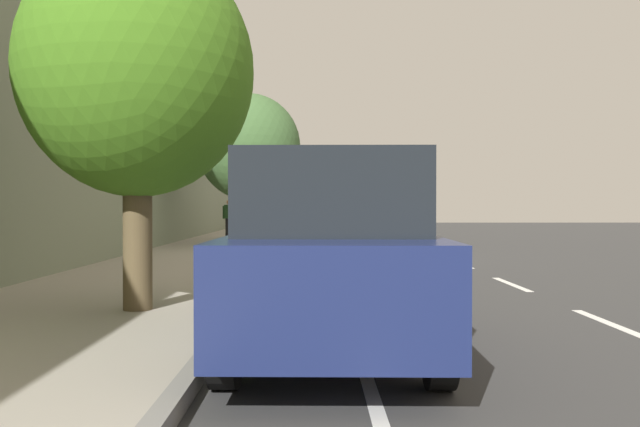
{
  "coord_description": "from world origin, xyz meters",
  "views": [
    {
      "loc": [
        0.91,
        19.09,
        1.5
      ],
      "look_at": [
        0.75,
        0.91,
        1.28
      ],
      "focal_mm": 36.82,
      "sensor_mm": 36.0,
      "label": 1
    }
  ],
  "objects_px": {
    "parked_pickup_green_second": "(315,220)",
    "parked_suv_dark_blue_farthest": "(331,251)",
    "parked_sedan_tan_far": "(313,236)",
    "parked_suv_silver_nearest": "(317,214)",
    "street_tree_mid_block": "(137,72)",
    "cyclist_with_backpack": "(288,222)",
    "parked_sedan_white_mid": "(318,228)",
    "street_tree_near_cyclist": "(249,147)",
    "bicycle_at_curb": "(295,244)",
    "pedestrian_on_phone": "(229,216)"
  },
  "relations": [
    {
      "from": "parked_pickup_green_second",
      "to": "parked_sedan_white_mid",
      "type": "distance_m",
      "value": 5.8
    },
    {
      "from": "parked_pickup_green_second",
      "to": "parked_sedan_white_mid",
      "type": "height_order",
      "value": "parked_pickup_green_second"
    },
    {
      "from": "parked_suv_silver_nearest",
      "to": "street_tree_mid_block",
      "type": "relative_size",
      "value": 1.02
    },
    {
      "from": "parked_sedan_tan_far",
      "to": "street_tree_mid_block",
      "type": "xyz_separation_m",
      "value": [
        2.26,
        7.55,
        2.47
      ]
    },
    {
      "from": "parked_pickup_green_second",
      "to": "parked_suv_dark_blue_farthest",
      "type": "xyz_separation_m",
      "value": [
        -0.14,
        21.17,
        0.13
      ]
    },
    {
      "from": "pedestrian_on_phone",
      "to": "parked_suv_dark_blue_farthest",
      "type": "bearing_deg",
      "value": 100.25
    },
    {
      "from": "parked_sedan_tan_far",
      "to": "street_tree_mid_block",
      "type": "relative_size",
      "value": 0.94
    },
    {
      "from": "parked_sedan_white_mid",
      "to": "parked_suv_dark_blue_farthest",
      "type": "height_order",
      "value": "parked_suv_dark_blue_farthest"
    },
    {
      "from": "parked_pickup_green_second",
      "to": "cyclist_with_backpack",
      "type": "bearing_deg",
      "value": 84.58
    },
    {
      "from": "parked_sedan_white_mid",
      "to": "street_tree_near_cyclist",
      "type": "distance_m",
      "value": 3.75
    },
    {
      "from": "parked_sedan_white_mid",
      "to": "street_tree_mid_block",
      "type": "height_order",
      "value": "street_tree_mid_block"
    },
    {
      "from": "cyclist_with_backpack",
      "to": "pedestrian_on_phone",
      "type": "bearing_deg",
      "value": -70.7
    },
    {
      "from": "parked_sedan_white_mid",
      "to": "street_tree_near_cyclist",
      "type": "height_order",
      "value": "street_tree_near_cyclist"
    },
    {
      "from": "parked_suv_silver_nearest",
      "to": "parked_suv_dark_blue_farthest",
      "type": "bearing_deg",
      "value": 90.0
    },
    {
      "from": "street_tree_near_cyclist",
      "to": "pedestrian_on_phone",
      "type": "xyz_separation_m",
      "value": [
        1.29,
        -4.58,
        -2.48
      ]
    },
    {
      "from": "parked_pickup_green_second",
      "to": "parked_suv_dark_blue_farthest",
      "type": "distance_m",
      "value": 21.17
    },
    {
      "from": "parked_pickup_green_second",
      "to": "parked_suv_dark_blue_farthest",
      "type": "bearing_deg",
      "value": 90.39
    },
    {
      "from": "bicycle_at_curb",
      "to": "street_tree_mid_block",
      "type": "height_order",
      "value": "street_tree_mid_block"
    },
    {
      "from": "cyclist_with_backpack",
      "to": "street_tree_mid_block",
      "type": "distance_m",
      "value": 11.37
    },
    {
      "from": "parked_suv_dark_blue_farthest",
      "to": "street_tree_mid_block",
      "type": "bearing_deg",
      "value": -34.16
    },
    {
      "from": "parked_suv_dark_blue_farthest",
      "to": "street_tree_mid_block",
      "type": "distance_m",
      "value": 3.69
    },
    {
      "from": "parked_sedan_white_mid",
      "to": "parked_suv_dark_blue_farthest",
      "type": "xyz_separation_m",
      "value": [
        -0.06,
        15.37,
        0.27
      ]
    },
    {
      "from": "parked_suv_silver_nearest",
      "to": "cyclist_with_backpack",
      "type": "xyz_separation_m",
      "value": [
        0.95,
        17.24,
        -0.03
      ]
    },
    {
      "from": "parked_suv_silver_nearest",
      "to": "parked_pickup_green_second",
      "type": "bearing_deg",
      "value": 89.07
    },
    {
      "from": "parked_suv_silver_nearest",
      "to": "parked_suv_dark_blue_farthest",
      "type": "distance_m",
      "value": 29.96
    },
    {
      "from": "bicycle_at_curb",
      "to": "cyclist_with_backpack",
      "type": "xyz_separation_m",
      "value": [
        0.22,
        -0.44,
        0.61
      ]
    },
    {
      "from": "parked_sedan_tan_far",
      "to": "bicycle_at_curb",
      "type": "height_order",
      "value": "parked_sedan_tan_far"
    },
    {
      "from": "cyclist_with_backpack",
      "to": "parked_suv_silver_nearest",
      "type": "bearing_deg",
      "value": -93.14
    },
    {
      "from": "parked_sedan_white_mid",
      "to": "bicycle_at_curb",
      "type": "relative_size",
      "value": 3.45
    },
    {
      "from": "bicycle_at_curb",
      "to": "pedestrian_on_phone",
      "type": "xyz_separation_m",
      "value": [
        3.02,
        -8.42,
        0.67
      ]
    },
    {
      "from": "parked_suv_silver_nearest",
      "to": "cyclist_with_backpack",
      "type": "distance_m",
      "value": 17.27
    },
    {
      "from": "street_tree_mid_block",
      "to": "pedestrian_on_phone",
      "type": "bearing_deg",
      "value": -86.14
    },
    {
      "from": "parked_suv_silver_nearest",
      "to": "cyclist_with_backpack",
      "type": "height_order",
      "value": "parked_suv_silver_nearest"
    },
    {
      "from": "bicycle_at_curb",
      "to": "street_tree_mid_block",
      "type": "xyz_separation_m",
      "value": [
        1.74,
        10.61,
        2.84
      ]
    },
    {
      "from": "parked_suv_dark_blue_farthest",
      "to": "bicycle_at_curb",
      "type": "relative_size",
      "value": 3.65
    },
    {
      "from": "parked_sedan_tan_far",
      "to": "parked_suv_dark_blue_farthest",
      "type": "height_order",
      "value": "parked_suv_dark_blue_farthest"
    },
    {
      "from": "parked_pickup_green_second",
      "to": "parked_sedan_tan_far",
      "type": "bearing_deg",
      "value": 89.76
    },
    {
      "from": "parked_pickup_green_second",
      "to": "parked_sedan_white_mid",
      "type": "xyz_separation_m",
      "value": [
        -0.08,
        5.8,
        -0.15
      ]
    },
    {
      "from": "parked_sedan_white_mid",
      "to": "bicycle_at_curb",
      "type": "distance_m",
      "value": 3.19
    },
    {
      "from": "parked_sedan_white_mid",
      "to": "parked_suv_dark_blue_farthest",
      "type": "distance_m",
      "value": 15.38
    },
    {
      "from": "parked_sedan_tan_far",
      "to": "cyclist_with_backpack",
      "type": "xyz_separation_m",
      "value": [
        0.75,
        -3.5,
        0.24
      ]
    },
    {
      "from": "bicycle_at_curb",
      "to": "parked_sedan_white_mid",
      "type": "bearing_deg",
      "value": -102.09
    },
    {
      "from": "parked_pickup_green_second",
      "to": "pedestrian_on_phone",
      "type": "height_order",
      "value": "parked_pickup_green_second"
    },
    {
      "from": "street_tree_mid_block",
      "to": "parked_suv_silver_nearest",
      "type": "bearing_deg",
      "value": -94.97
    },
    {
      "from": "parked_sedan_white_mid",
      "to": "parked_suv_silver_nearest",
      "type": "bearing_deg",
      "value": -90.23
    },
    {
      "from": "parked_sedan_tan_far",
      "to": "bicycle_at_curb",
      "type": "relative_size",
      "value": 3.39
    },
    {
      "from": "street_tree_mid_block",
      "to": "parked_sedan_tan_far",
      "type": "bearing_deg",
      "value": -106.7
    },
    {
      "from": "parked_sedan_tan_far",
      "to": "parked_suv_silver_nearest",
      "type": "bearing_deg",
      "value": -90.53
    },
    {
      "from": "bicycle_at_curb",
      "to": "parked_pickup_green_second",
      "type": "bearing_deg",
      "value": -93.73
    },
    {
      "from": "parked_suv_silver_nearest",
      "to": "parked_suv_dark_blue_farthest",
      "type": "xyz_separation_m",
      "value": [
        -0.0,
        29.96,
        0.0
      ]
    }
  ]
}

